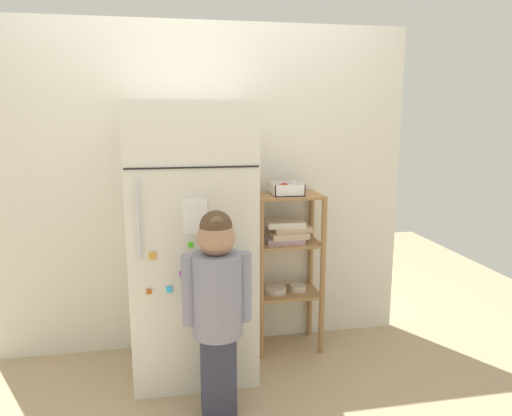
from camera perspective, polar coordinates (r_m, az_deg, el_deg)
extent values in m
plane|color=tan|center=(3.20, -5.31, -18.19)|extent=(6.00, 6.00, 0.00)
cube|color=silver|center=(3.18, -6.29, 2.07)|extent=(2.75, 0.03, 2.13)
cube|color=silver|center=(2.90, -7.65, -3.91)|extent=(0.71, 0.61, 1.63)
cube|color=black|center=(2.51, -7.52, 4.78)|extent=(0.70, 0.01, 0.01)
cylinder|color=silver|center=(2.53, -13.78, -1.37)|extent=(0.02, 0.02, 0.42)
cube|color=white|center=(2.55, -7.24, -0.98)|extent=(0.13, 0.01, 0.19)
cube|color=#C35B21|center=(2.66, -12.58, -9.67)|extent=(0.03, 0.01, 0.03)
cube|color=#AF12D6|center=(2.63, -8.69, -7.70)|extent=(0.03, 0.01, 0.03)
cube|color=#37C912|center=(2.58, -7.74, -4.35)|extent=(0.03, 0.01, 0.03)
cube|color=gold|center=(2.60, -12.18, -5.57)|extent=(0.04, 0.01, 0.04)
cube|color=#2DB2EC|center=(2.66, -10.25, -9.50)|extent=(0.03, 0.02, 0.03)
cube|color=#36364A|center=(2.67, -4.49, -19.00)|extent=(0.18, 0.11, 0.45)
cylinder|color=gray|center=(2.48, -4.64, -10.19)|extent=(0.26, 0.26, 0.43)
sphere|color=gray|center=(2.49, -4.91, -5.17)|extent=(0.11, 0.11, 0.11)
sphere|color=#A87A5B|center=(2.39, -4.76, -3.46)|extent=(0.19, 0.19, 0.19)
sphere|color=#4C3823|center=(2.38, -4.78, -2.22)|extent=(0.16, 0.16, 0.16)
cylinder|color=gray|center=(2.46, -7.98, -9.66)|extent=(0.07, 0.07, 0.36)
cylinder|color=gray|center=(2.49, -1.37, -9.31)|extent=(0.07, 0.07, 0.36)
cylinder|color=#9E7247|center=(3.06, 0.62, -8.66)|extent=(0.04, 0.04, 1.05)
cylinder|color=#9E7247|center=(3.17, 7.91, -8.11)|extent=(0.04, 0.04, 1.05)
cylinder|color=#9E7247|center=(3.31, -0.29, -7.14)|extent=(0.04, 0.04, 1.05)
cylinder|color=#9E7247|center=(3.40, 6.48, -6.69)|extent=(0.04, 0.04, 1.05)
cube|color=#9E7247|center=(3.10, 3.83, 1.46)|extent=(0.42, 0.28, 0.02)
cube|color=#9E7247|center=(3.17, 3.76, -4.17)|extent=(0.42, 0.28, 0.02)
cube|color=#9E7247|center=(3.28, 3.68, -10.01)|extent=(0.42, 0.28, 0.02)
cube|color=#B293A3|center=(3.14, 3.40, -3.82)|extent=(0.25, 0.18, 0.03)
cube|color=#C6AD8E|center=(3.14, 3.89, -3.18)|extent=(0.25, 0.17, 0.04)
cube|color=#C6AD8E|center=(3.15, 4.22, -2.45)|extent=(0.25, 0.17, 0.03)
cube|color=silver|center=(3.14, 3.48, -1.85)|extent=(0.25, 0.18, 0.04)
cylinder|color=beige|center=(3.25, 2.35, -9.67)|extent=(0.15, 0.15, 0.04)
cylinder|color=beige|center=(3.29, 5.01, -9.43)|extent=(0.11, 0.11, 0.04)
cube|color=white|center=(3.10, 3.62, 1.68)|extent=(0.19, 0.20, 0.01)
cube|color=white|center=(3.00, 4.09, 2.04)|extent=(0.19, 0.01, 0.08)
cube|color=white|center=(3.18, 3.20, 2.58)|extent=(0.19, 0.01, 0.08)
cube|color=white|center=(3.07, 1.92, 2.27)|extent=(0.01, 0.20, 0.08)
cube|color=white|center=(3.12, 5.31, 2.36)|extent=(0.01, 0.20, 0.08)
sphere|color=#97250D|center=(3.12, 3.41, 2.41)|extent=(0.07, 0.07, 0.07)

